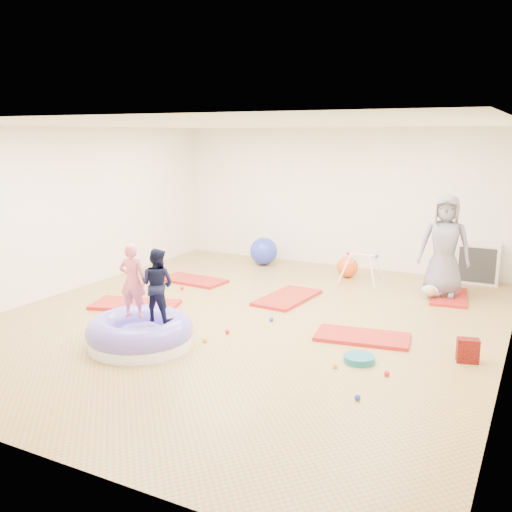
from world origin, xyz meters
The scene contains 19 objects.
room centered at (0.00, 0.00, 1.40)m, with size 7.01×8.01×2.81m.
gym_mat_front_left centered at (-1.88, -0.23, 0.03)m, with size 1.34×0.67×0.06m, color #AA2413.
gym_mat_mid_left centered at (-1.93, 1.49, 0.03)m, with size 1.22×0.61×0.05m, color #AA2413.
gym_mat_center_back centered at (0.10, 1.23, 0.03)m, with size 1.31×0.65×0.05m, color #AA2413.
gym_mat_right centered at (1.75, 0.00, 0.03)m, with size 1.23×0.61×0.05m, color #AA2413.
gym_mat_rear_right centered at (2.46, 2.54, 0.02)m, with size 1.15×0.57×0.05m, color #AA2413.
inflatable_cushion centered at (-0.71, -1.56, 0.17)m, with size 1.37×1.37×0.43m.
child_pink centered at (-0.87, -1.48, 0.88)m, with size 0.36×0.23×0.97m, color #FF6C82.
child_navy centered at (-0.51, -1.44, 0.86)m, with size 0.45×0.35×0.93m, color black.
adult_caregiver centered at (2.34, 2.52, 0.89)m, with size 0.82×0.53×1.68m, color slate.
infant centered at (2.22, 2.32, 0.15)m, with size 0.34×0.34×0.20m.
ball_pit_balls centered at (0.71, -0.66, 0.03)m, with size 4.20×2.75×0.07m.
exercise_ball_blue centered at (-1.39, 3.34, 0.29)m, with size 0.57×0.57×0.57m, color blue.
exercise_ball_orange centered at (0.50, 3.12, 0.20)m, with size 0.40×0.40×0.40m, color #FF5917.
infant_play_gym centered at (0.88, 2.80, 0.37)m, with size 0.71×0.68×0.55m.
cube_shelf centered at (2.75, 3.79, 0.37)m, with size 0.74×0.36×0.74m.
balance_disc centered at (1.95, -0.79, 0.04)m, with size 0.37×0.37×0.08m, color #176D7B.
backpack centered at (3.10, -0.19, 0.15)m, with size 0.25×0.16×0.29m, color #A6150B.
yellow_toy centered at (-0.25, -1.67, 0.01)m, with size 0.18×0.18×0.03m, color gold.
Camera 1 is at (3.79, -7.04, 2.67)m, focal length 40.00 mm.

